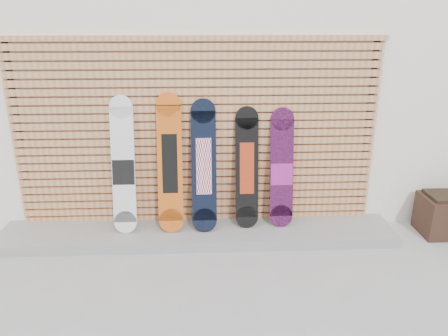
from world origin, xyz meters
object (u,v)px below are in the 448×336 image
(snowboard_0, at_px, (123,166))
(snowboard_3, at_px, (247,168))
(snowboard_1, at_px, (170,164))
(snowboard_4, at_px, (282,169))
(snowboard_2, at_px, (204,166))

(snowboard_0, relative_size, snowboard_3, 1.10)
(snowboard_1, xyz_separation_m, snowboard_4, (1.29, 0.04, -0.10))
(snowboard_1, bearing_deg, snowboard_2, -0.60)
(snowboard_2, distance_m, snowboard_3, 0.50)
(snowboard_4, bearing_deg, snowboard_1, -178.12)
(snowboard_2, bearing_deg, snowboard_1, 179.40)
(snowboard_0, xyz_separation_m, snowboard_3, (1.41, 0.04, -0.06))
(snowboard_3, xyz_separation_m, snowboard_4, (0.41, 0.00, -0.02))
(snowboard_0, bearing_deg, snowboard_4, 1.28)
(snowboard_1, bearing_deg, snowboard_0, 179.82)
(snowboard_0, height_order, snowboard_1, snowboard_1)
(snowboard_1, relative_size, snowboard_2, 1.05)
(snowboard_1, distance_m, snowboard_3, 0.89)
(snowboard_4, bearing_deg, snowboard_3, -179.50)
(snowboard_1, bearing_deg, snowboard_3, 2.51)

